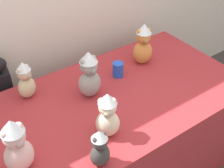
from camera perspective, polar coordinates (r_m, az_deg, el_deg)
display_table at (r=2.33m, az=0.00°, el=-10.13°), size 1.88×0.99×0.80m
instrument_case at (r=2.52m, az=-20.18°, el=-5.12°), size 0.29×0.16×1.01m
teddy_bear_cream at (r=1.72m, az=-0.90°, el=-5.79°), size 0.18×0.17×0.31m
teddy_bear_blush at (r=1.61m, az=-17.34°, el=-11.00°), size 0.17×0.15×0.34m
teddy_bear_charcoal at (r=1.59m, az=-2.28°, el=-11.90°), size 0.12×0.11×0.24m
teddy_bear_sand at (r=2.07m, az=-15.81°, el=0.68°), size 0.16×0.15×0.27m
teddy_bear_ash at (r=1.99m, az=-4.25°, el=1.70°), size 0.16×0.14×0.34m
teddy_bear_ginger at (r=2.33m, az=5.82°, el=7.33°), size 0.18×0.17×0.33m
party_cup_blue at (r=2.23m, az=1.11°, el=2.73°), size 0.08×0.08×0.11m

